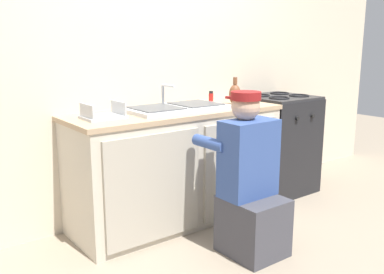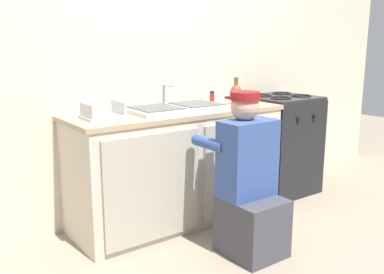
# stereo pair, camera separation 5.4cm
# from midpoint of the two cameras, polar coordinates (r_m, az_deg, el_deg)

# --- Properties ---
(ground_plane) EXTENTS (12.00, 12.00, 0.00)m
(ground_plane) POSITION_cam_midpoint_polar(r_m,az_deg,el_deg) (3.37, 0.58, -12.40)
(ground_plane) COLOR gray
(back_wall) EXTENTS (6.00, 0.10, 2.50)m
(back_wall) POSITION_cam_midpoint_polar(r_m,az_deg,el_deg) (3.60, -5.81, 9.75)
(back_wall) COLOR beige
(back_wall) RESTS_ON ground_plane
(counter_cabinet) EXTENTS (1.71, 0.62, 0.87)m
(counter_cabinet) POSITION_cam_midpoint_polar(r_m,az_deg,el_deg) (3.43, -2.38, -4.17)
(counter_cabinet) COLOR beige
(counter_cabinet) RESTS_ON ground_plane
(countertop) EXTENTS (1.75, 0.62, 0.04)m
(countertop) POSITION_cam_midpoint_polar(r_m,az_deg,el_deg) (3.34, -2.54, 3.32)
(countertop) COLOR tan
(countertop) RESTS_ON counter_cabinet
(sink_double_basin) EXTENTS (0.80, 0.44, 0.19)m
(sink_double_basin) POSITION_cam_midpoint_polar(r_m,az_deg,el_deg) (3.34, -2.56, 3.95)
(sink_double_basin) COLOR silver
(sink_double_basin) RESTS_ON countertop
(stove_range) EXTENTS (0.61, 0.62, 0.94)m
(stove_range) POSITION_cam_midpoint_polar(r_m,az_deg,el_deg) (4.20, 10.95, -0.86)
(stove_range) COLOR black
(stove_range) RESTS_ON ground_plane
(plumber_person) EXTENTS (0.42, 0.61, 1.10)m
(plumber_person) POSITION_cam_midpoint_polar(r_m,az_deg,el_deg) (2.92, 7.18, -6.72)
(plumber_person) COLOR #3F3F47
(plumber_person) RESTS_ON ground_plane
(dish_rack_tray) EXTENTS (0.28, 0.22, 0.11)m
(dish_rack_tray) POSITION_cam_midpoint_polar(r_m,az_deg,el_deg) (3.02, -12.24, 2.88)
(dish_rack_tray) COLOR #B2B7BC
(dish_rack_tray) RESTS_ON countertop
(spice_bottle_red) EXTENTS (0.04, 0.04, 0.10)m
(spice_bottle_red) POSITION_cam_midpoint_polar(r_m,az_deg,el_deg) (3.72, 2.13, 5.31)
(spice_bottle_red) COLOR red
(spice_bottle_red) RESTS_ON countertop
(spice_bottle_pepper) EXTENTS (0.04, 0.04, 0.10)m
(spice_bottle_pepper) POSITION_cam_midpoint_polar(r_m,az_deg,el_deg) (3.80, 7.20, 5.38)
(spice_bottle_pepper) COLOR #513823
(spice_bottle_pepper) RESTS_ON countertop
(vase_decorative) EXTENTS (0.10, 0.10, 0.23)m
(vase_decorative) POSITION_cam_midpoint_polar(r_m,az_deg,el_deg) (3.65, 5.31, 5.75)
(vase_decorative) COLOR brown
(vase_decorative) RESTS_ON countertop
(water_glass) EXTENTS (0.06, 0.06, 0.10)m
(water_glass) POSITION_cam_midpoint_polar(r_m,az_deg,el_deg) (3.52, 5.73, 4.84)
(water_glass) COLOR #ADC6CC
(water_glass) RESTS_ON countertop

